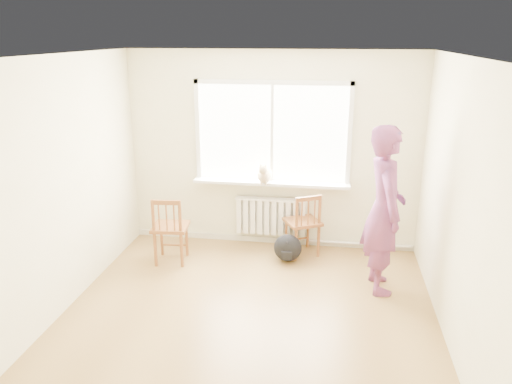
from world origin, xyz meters
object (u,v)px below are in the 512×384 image
at_px(person, 384,210).
at_px(backpack, 288,248).
at_px(cat, 265,174).
at_px(chair_right, 304,225).
at_px(chair_left, 170,230).

height_order(person, backpack, person).
xyz_separation_m(cat, backpack, (0.37, -0.39, -0.89)).
height_order(chair_right, cat, cat).
bearing_deg(cat, chair_right, -16.16).
xyz_separation_m(chair_left, person, (2.65, -0.27, 0.52)).
height_order(chair_left, backpack, chair_left).
height_order(chair_right, person, person).
distance_m(chair_right, backpack, 0.39).
xyz_separation_m(person, backpack, (-1.14, 0.55, -0.79)).
distance_m(chair_left, backpack, 1.57).
bearing_deg(person, chair_left, 75.79).
height_order(chair_right, backpack, chair_right).
relative_size(chair_left, person, 0.47).
distance_m(chair_right, cat, 0.86).
bearing_deg(chair_left, chair_right, -169.19).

